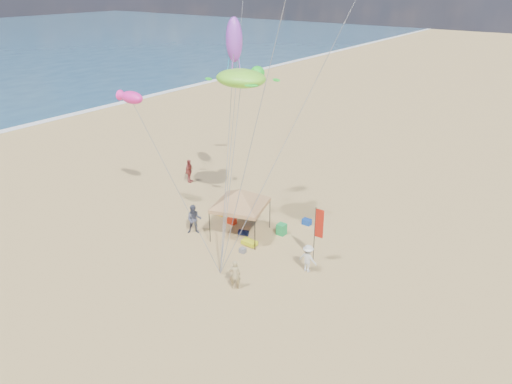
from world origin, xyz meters
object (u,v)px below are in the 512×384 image
Objects in this scene: chair_green at (282,229)px; chair_yellow at (222,210)px; beach_cart at (249,242)px; person_near_a at (235,274)px; person_near_c at (308,258)px; person_far_a at (189,171)px; canopy_tent at (240,191)px; cooler_red at (232,221)px; feather_flag at (318,227)px; cooler_blue at (307,222)px; person_near_b at (194,219)px.

chair_green is 1.00× the size of chair_yellow.
person_near_a is (1.95, -3.75, 0.60)m from beach_cart.
person_far_a reaches higher than person_near_c.
beach_cart is (1.22, -0.74, -2.72)m from canopy_tent.
chair_yellow is (-1.33, 0.56, 0.16)m from cooler_red.
beach_cart is at bearing -31.05° from canopy_tent.
beach_cart is at bearing -28.01° from chair_yellow.
feather_flag is (5.25, 0.03, -0.71)m from canopy_tent.
feather_flag is at bearing -52.49° from cooler_blue.
beach_cart is 0.49× the size of person_far_a.
person_near_a is at bearing -78.82° from chair_green.
cooler_red is 0.29× the size of person_near_b.
feather_flag reaches higher than person_near_c.
cooler_blue is 0.77× the size of chair_green.
canopy_tent is 10.06× the size of cooler_red.
cooler_red is at bearing 150.04° from canopy_tent.
cooler_red is at bearing -134.00° from person_far_a.
cooler_blue is 8.04m from person_near_a.
person_far_a is at bearing 153.52° from canopy_tent.
person_near_c is at bearing -160.45° from person_near_a.
chair_yellow is (-5.24, -2.18, 0.16)m from cooler_blue.
cooler_red is at bearing 27.23° from person_near_b.
person_far_a reaches higher than person_near_a.
canopy_tent is at bearing -126.32° from cooler_blue.
person_near_a is at bearing -62.58° from beach_cart.
beach_cart is (-1.35, -4.24, 0.01)m from cooler_blue.
chair_yellow is (-4.65, -0.16, 0.00)m from chair_green.
feather_flag is 2.11× the size of person_near_c.
beach_cart is at bearing -4.91° from person_near_c.
feather_flag is at bearing -6.41° from cooler_red.
cooler_blue is 0.60× the size of beach_cart.
cooler_red is 0.30× the size of person_far_a.
canopy_tent is 2.90× the size of person_near_b.
person_near_b reaches higher than chair_yellow.
feather_flag is at bearing 10.80° from beach_cart.
person_far_a reaches higher than beach_cart.
person_near_c is (2.74, -4.52, 0.60)m from cooler_blue.
cooler_red is 0.60× the size of beach_cart.
cooler_red reaches higher than beach_cart.
person_near_a reaches higher than cooler_red.
beach_cart is (2.56, -1.51, 0.01)m from cooler_red.
person_near_b is 1.03× the size of person_far_a.
person_near_b reaches higher than cooler_blue.
person_near_a is at bearing -54.76° from canopy_tent.
feather_flag is 6.92m from cooler_red.
chair_yellow reaches higher than cooler_red.
chair_yellow is 2.94m from person_near_b.
cooler_red is 1.45m from chair_yellow.
person_near_a is (1.18, -5.98, 0.45)m from chair_green.
beach_cart is (-0.76, -2.23, -0.15)m from chair_green.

